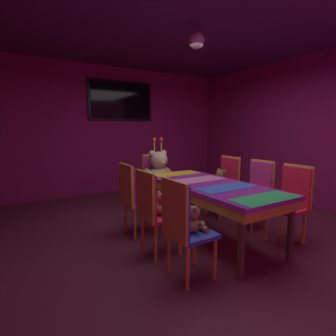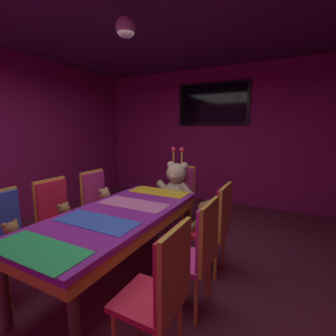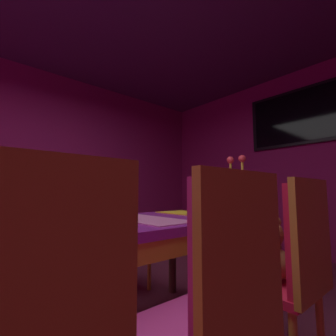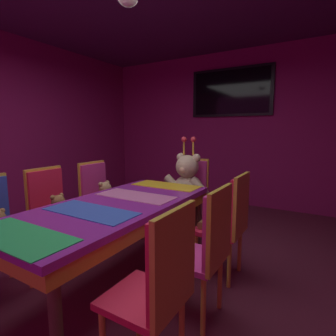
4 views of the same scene
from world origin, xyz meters
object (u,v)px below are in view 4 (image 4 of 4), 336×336
at_px(chair_right_0, 162,279).
at_px(chair_right_2, 232,216).
at_px(chair_right_1, 209,241).
at_px(king_teddy_bear, 187,180).
at_px(throne_chair, 192,187).
at_px(teddy_left_1, 59,209).
at_px(chair_left_1, 50,205).
at_px(teddy_left_2, 106,195).
at_px(teddy_right_2, 217,213).
at_px(wall_tv, 231,92).
at_px(banquet_table, 116,213).
at_px(chair_left_2, 97,193).

bearing_deg(chair_right_0, chair_right_2, -90.19).
distance_m(chair_right_1, king_teddy_bear, 1.66).
bearing_deg(throne_chair, chair_right_0, 21.72).
bearing_deg(chair_right_0, throne_chair, -68.28).
xyz_separation_m(teddy_left_1, king_teddy_bear, (0.74, 1.40, 0.15)).
bearing_deg(chair_right_2, chair_left_1, 19.87).
distance_m(chair_left_1, chair_right_1, 1.76).
relative_size(teddy_left_2, throne_chair, 0.32).
height_order(chair_right_2, throne_chair, same).
distance_m(teddy_left_1, chair_right_1, 1.62).
relative_size(teddy_left_1, teddy_right_2, 0.82).
bearing_deg(chair_right_0, wall_tv, -77.05).
height_order(teddy_left_2, king_teddy_bear, king_teddy_bear).
height_order(king_teddy_bear, wall_tv, wall_tv).
distance_m(banquet_table, king_teddy_bear, 1.38).
bearing_deg(teddy_left_1, chair_left_1, -180.00).
xyz_separation_m(banquet_table, chair_left_1, (-0.88, -0.02, -0.06)).
bearing_deg(chair_left_1, banquet_table, 1.55).
bearing_deg(chair_right_1, chair_left_1, 0.11).
relative_size(chair_right_2, throne_chair, 1.00).
relative_size(throne_chair, wall_tv, 0.67).
relative_size(teddy_right_2, wall_tv, 0.24).
distance_m(chair_right_0, wall_tv, 4.06).
bearing_deg(chair_left_2, teddy_right_2, -0.03).
bearing_deg(chair_left_2, chair_right_1, -19.89).
relative_size(banquet_table, teddy_right_2, 5.81).
bearing_deg(wall_tv, king_teddy_bear, -90.00).
distance_m(teddy_left_2, throne_chair, 1.17).
relative_size(chair_left_2, teddy_right_2, 2.83).
bearing_deg(banquet_table, chair_right_1, -1.33).
relative_size(chair_right_0, wall_tv, 0.67).
bearing_deg(teddy_right_2, king_teddy_bear, -47.53).
bearing_deg(chair_right_2, chair_right_1, 92.28).
relative_size(teddy_left_1, chair_right_0, 0.29).
bearing_deg(king_teddy_bear, banquet_table, -0.00).
bearing_deg(chair_right_1, teddy_left_2, -21.55).
relative_size(banquet_table, wall_tv, 1.37).
height_order(chair_right_0, throne_chair, same).
distance_m(chair_left_2, chair_right_2, 1.70).
xyz_separation_m(chair_left_1, king_teddy_bear, (0.88, 1.40, 0.13)).
height_order(banquet_table, chair_left_2, chair_left_2).
bearing_deg(chair_right_1, chair_right_0, 87.11).
relative_size(banquet_table, king_teddy_bear, 2.44).
bearing_deg(teddy_right_2, wall_tv, -74.21).
xyz_separation_m(teddy_left_2, chair_right_1, (1.58, -0.63, 0.01)).
bearing_deg(king_teddy_bear, wall_tv, 180.00).
height_order(chair_left_2, chair_right_0, same).
distance_m(teddy_right_2, wall_tv, 2.98).
xyz_separation_m(chair_left_2, teddy_right_2, (1.56, -0.00, 0.00)).
height_order(banquet_table, chair_right_2, chair_right_2).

